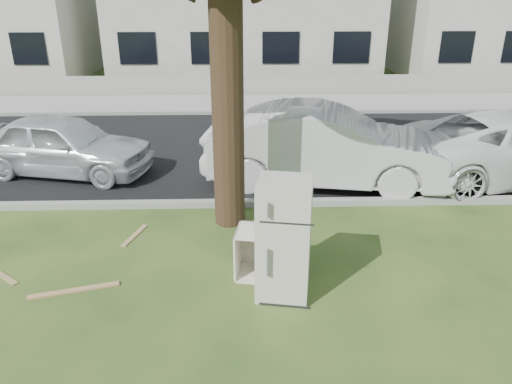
{
  "coord_description": "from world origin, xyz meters",
  "views": [
    {
      "loc": [
        -0.17,
        -6.36,
        4.09
      ],
      "look_at": [
        0.04,
        0.6,
        1.09
      ],
      "focal_mm": 35.0,
      "sensor_mm": 36.0,
      "label": 1
    }
  ],
  "objects_px": {
    "fridge": "(284,239)",
    "cabinet": "(268,253)",
    "car_center": "(325,147)",
    "car_left": "(63,145)"
  },
  "relations": [
    {
      "from": "fridge",
      "to": "cabinet",
      "type": "relative_size",
      "value": 1.81
    },
    {
      "from": "cabinet",
      "to": "car_center",
      "type": "relative_size",
      "value": 0.19
    },
    {
      "from": "car_center",
      "to": "car_left",
      "type": "bearing_deg",
      "value": 92.17
    },
    {
      "from": "fridge",
      "to": "car_left",
      "type": "height_order",
      "value": "fridge"
    },
    {
      "from": "cabinet",
      "to": "car_left",
      "type": "relative_size",
      "value": 0.24
    },
    {
      "from": "car_center",
      "to": "car_left",
      "type": "height_order",
      "value": "car_center"
    },
    {
      "from": "cabinet",
      "to": "car_center",
      "type": "bearing_deg",
      "value": 78.2
    },
    {
      "from": "cabinet",
      "to": "car_left",
      "type": "xyz_separation_m",
      "value": [
        -4.36,
        4.36,
        0.31
      ]
    },
    {
      "from": "cabinet",
      "to": "car_center",
      "type": "xyz_separation_m",
      "value": [
        1.38,
        3.58,
        0.46
      ]
    },
    {
      "from": "cabinet",
      "to": "car_left",
      "type": "height_order",
      "value": "car_left"
    }
  ]
}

